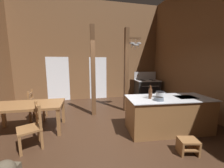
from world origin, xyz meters
TOP-DOWN VIEW (x-y plane):
  - ground_plane at (0.00, 0.00)m, footprint 7.61×7.79m
  - wall_back at (0.00, 3.57)m, footprint 7.61×0.14m
  - wall_right at (3.48, 0.00)m, footprint 0.14×7.79m
  - glazed_door_back_left at (-1.53, 3.49)m, footprint 1.00×0.01m
  - glazed_panel_back_right at (0.34, 3.49)m, footprint 0.84×0.01m
  - kitchen_island at (1.72, -0.24)m, footprint 2.24×1.15m
  - stove_range at (2.70, 2.87)m, footprint 1.21×0.91m
  - support_post_with_pot_rack at (1.15, 1.46)m, footprint 0.62×0.24m
  - support_post_center at (-0.09, 1.32)m, footprint 0.14×0.14m
  - step_stool at (1.53, -1.19)m, footprint 0.41×0.35m
  - dining_table at (-1.85, 0.51)m, footprint 1.72×0.94m
  - ladderback_chair_near_window at (-1.54, -0.27)m, footprint 0.58×0.58m
  - ladderback_chair_by_post at (-1.90, 1.32)m, footprint 0.46×0.46m
  - stockpot_on_counter at (1.51, -0.17)m, footprint 0.30×0.23m
  - mixing_bowl_on_counter at (1.30, -0.44)m, footprint 0.23×0.23m
  - bottle_tall_on_counter at (1.29, -0.08)m, footprint 0.06×0.06m
  - bottle_short_on_counter at (1.18, -0.23)m, footprint 0.08×0.08m

SIDE VIEW (x-z plane):
  - ground_plane at x=0.00m, z-range -0.10..0.00m
  - step_stool at x=1.53m, z-range 0.03..0.33m
  - kitchen_island at x=1.72m, z-range 0.00..0.90m
  - ladderback_chair_near_window at x=-1.54m, z-range -0.02..0.93m
  - ladderback_chair_by_post at x=-1.90m, z-range -0.02..0.93m
  - stove_range at x=2.70m, z-range -0.18..1.14m
  - dining_table at x=-1.85m, z-range 0.28..1.02m
  - mixing_bowl_on_counter at x=1.30m, z-range 0.90..0.98m
  - stockpot_on_counter at x=1.51m, z-range 0.90..1.05m
  - bottle_tall_on_counter at x=1.29m, z-range 0.87..1.15m
  - glazed_door_back_left at x=-1.53m, z-range 0.00..2.05m
  - glazed_panel_back_right at x=0.34m, z-range 0.00..2.05m
  - bottle_short_on_counter at x=1.18m, z-range 0.86..1.21m
  - support_post_center at x=-0.09m, z-range 0.00..2.99m
  - support_post_with_pot_rack at x=1.15m, z-range 0.12..3.11m
  - wall_back at x=0.00m, z-range 0.00..4.64m
  - wall_right at x=3.48m, z-range 0.00..4.64m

